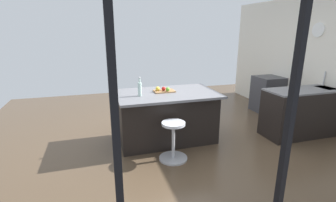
# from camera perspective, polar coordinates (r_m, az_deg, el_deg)

# --- Properties ---
(ground_plane) EXTENTS (7.61, 7.61, 0.00)m
(ground_plane) POSITION_cam_1_polar(r_m,az_deg,el_deg) (4.81, 2.25, -7.85)
(ground_plane) COLOR brown
(window_panel_rear) EXTENTS (5.85, 0.12, 2.63)m
(window_panel_rear) POSITION_cam_1_polar(r_m,az_deg,el_deg) (2.22, 25.77, -6.83)
(window_panel_rear) COLOR silver
(window_panel_rear) RESTS_ON ground_plane
(interior_partition_left) EXTENTS (0.15, 5.34, 2.63)m
(interior_partition_left) POSITION_cam_1_polar(r_m,az_deg,el_deg) (6.06, 29.84, 7.99)
(interior_partition_left) COLOR silver
(interior_partition_left) RESTS_ON ground_plane
(sink_cabinet) EXTENTS (2.09, 0.60, 1.17)m
(sink_cabinet) POSITION_cam_1_polar(r_m,az_deg,el_deg) (5.56, 30.72, -1.86)
(sink_cabinet) COLOR black
(sink_cabinet) RESTS_ON ground_plane
(oven_range) EXTENTS (0.60, 0.61, 0.86)m
(oven_range) POSITION_cam_1_polar(r_m,az_deg,el_deg) (6.53, 21.84, 1.45)
(oven_range) COLOR #38383D
(oven_range) RESTS_ON ground_plane
(kitchen_island) EXTENTS (1.73, 1.08, 0.90)m
(kitchen_island) POSITION_cam_1_polar(r_m,az_deg,el_deg) (4.45, -0.36, -3.51)
(kitchen_island) COLOR black
(kitchen_island) RESTS_ON ground_plane
(stool_by_window) EXTENTS (0.44, 0.44, 0.61)m
(stool_by_window) POSITION_cam_1_polar(r_m,az_deg,el_deg) (3.86, 1.23, -9.41)
(stool_by_window) COLOR #B7B7BC
(stool_by_window) RESTS_ON ground_plane
(cutting_board) EXTENTS (0.36, 0.24, 0.02)m
(cutting_board) POSITION_cam_1_polar(r_m,az_deg,el_deg) (4.36, -0.87, 2.29)
(cutting_board) COLOR olive
(cutting_board) RESTS_ON kitchen_island
(apple_red) EXTENTS (0.07, 0.07, 0.07)m
(apple_red) POSITION_cam_1_polar(r_m,az_deg,el_deg) (4.33, -1.01, 2.84)
(apple_red) COLOR red
(apple_red) RESTS_ON cutting_board
(apple_yellow) EXTENTS (0.08, 0.08, 0.08)m
(apple_yellow) POSITION_cam_1_polar(r_m,az_deg,el_deg) (4.33, -2.38, 2.83)
(apple_yellow) COLOR gold
(apple_yellow) RESTS_ON cutting_board
(apple_green) EXTENTS (0.07, 0.07, 0.07)m
(apple_green) POSITION_cam_1_polar(r_m,az_deg,el_deg) (4.29, -0.06, 2.72)
(apple_green) COLOR #609E2D
(apple_green) RESTS_ON cutting_board
(water_bottle) EXTENTS (0.06, 0.06, 0.31)m
(water_bottle) POSITION_cam_1_polar(r_m,az_deg,el_deg) (4.06, -6.49, 2.82)
(water_bottle) COLOR silver
(water_bottle) RESTS_ON kitchen_island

